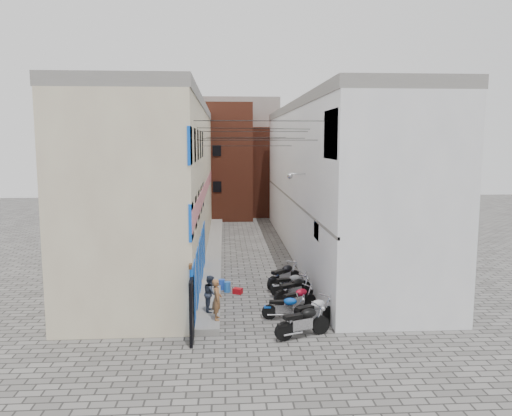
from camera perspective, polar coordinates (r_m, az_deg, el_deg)
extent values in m
plane|color=#565451|center=(18.06, 1.06, -14.31)|extent=(90.00, 90.00, 0.00)
cube|color=gray|center=(30.43, -4.81, -4.99)|extent=(0.90, 26.00, 0.25)
cube|color=#C6B295|center=(30.02, -10.54, 2.71)|extent=(5.00, 26.00, 8.50)
cube|color=#DC7B85|center=(29.85, -5.84, 2.29)|extent=(0.10, 26.00, 0.80)
cube|color=blue|center=(22.30, -6.51, -6.57)|extent=(0.12, 10.20, 2.40)
cube|color=blue|center=(21.68, -6.72, 3.74)|extent=(0.10, 10.20, 4.00)
cube|color=gray|center=(29.99, -10.76, 11.31)|extent=(5.10, 26.00, 0.50)
cube|color=black|center=(17.28, -7.35, -11.50)|extent=(0.10, 1.20, 2.20)
cube|color=silver|center=(30.48, 8.49, 2.82)|extent=(5.00, 26.00, 8.50)
cube|color=blue|center=(18.62, 8.66, 8.32)|extent=(0.10, 2.40, 1.80)
cube|color=white|center=(21.40, 7.05, -2.52)|extent=(0.08, 1.00, 0.70)
cylinder|color=#B2B2B7|center=(24.01, 4.85, 3.89)|extent=(0.80, 0.06, 0.06)
sphere|color=#B2B2B7|center=(23.96, 3.90, 3.66)|extent=(0.28, 0.28, 0.28)
cube|color=gray|center=(30.44, 8.65, 11.30)|extent=(5.10, 26.00, 0.50)
cube|color=gray|center=(30.14, 3.88, 1.21)|extent=(0.10, 26.00, 0.12)
cube|color=brown|center=(44.74, -4.43, 5.34)|extent=(6.00, 6.00, 10.00)
cube|color=brown|center=(46.98, 1.74, 4.24)|extent=(5.00, 6.00, 8.00)
cube|color=gray|center=(50.73, -2.07, 6.18)|extent=(8.00, 5.00, 11.00)
cube|color=black|center=(42.28, -1.72, 0.06)|extent=(2.00, 0.30, 2.40)
cylinder|color=black|center=(18.77, 0.61, 9.93)|extent=(5.20, 0.02, 0.02)
cylinder|color=black|center=(20.74, 0.20, 7.77)|extent=(5.20, 0.02, 0.02)
cylinder|color=black|center=(23.24, -0.22, 8.73)|extent=(5.20, 0.02, 0.02)
cylinder|color=black|center=(25.76, -0.55, 9.96)|extent=(5.20, 0.02, 0.02)
cylinder|color=black|center=(28.73, -0.87, 7.12)|extent=(5.20, 0.02, 0.02)
cylinder|color=black|center=(31.73, -1.14, 8.06)|extent=(5.20, 0.02, 0.02)
cylinder|color=black|center=(21.75, 0.02, 9.08)|extent=(5.65, 2.07, 0.02)
cylinder|color=black|center=(24.74, -0.43, 7.97)|extent=(5.80, 1.58, 0.02)
imported|color=#996237|center=(18.60, -4.50, -10.36)|extent=(0.38, 0.56, 1.52)
imported|color=#2F3646|center=(19.52, -5.20, -9.68)|extent=(0.54, 0.68, 1.40)
cylinder|color=blue|center=(22.80, -3.31, -8.99)|extent=(0.33, 0.33, 0.47)
cylinder|color=blue|center=(23.18, -3.94, -8.71)|extent=(0.37, 0.37, 0.47)
cube|color=#AB0C13|center=(22.56, -2.11, -9.46)|extent=(0.48, 0.43, 0.25)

